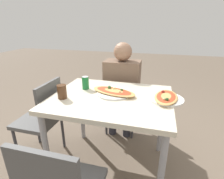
{
  "coord_description": "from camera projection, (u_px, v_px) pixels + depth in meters",
  "views": [
    {
      "loc": [
        0.38,
        -1.36,
        1.4
      ],
      "look_at": [
        0.0,
        0.02,
        0.84
      ],
      "focal_mm": 28.0,
      "sensor_mm": 36.0,
      "label": 1
    }
  ],
  "objects": [
    {
      "name": "chair_side_left",
      "position": [
        43.0,
        116.0,
        1.78
      ],
      "size": [
        0.4,
        0.4,
        0.87
      ],
      "rotation": [
        0.0,
        0.0,
        1.57
      ],
      "color": "#4C4C4C",
      "rests_on": "ground_plane"
    },
    {
      "name": "chair_far_seated",
      "position": [
        123.0,
        94.0,
        2.33
      ],
      "size": [
        0.4,
        0.4,
        0.87
      ],
      "rotation": [
        0.0,
        0.0,
        3.14
      ],
      "color": "#4C4C4C",
      "rests_on": "ground_plane"
    },
    {
      "name": "pizza_main",
      "position": [
        114.0,
        92.0,
        1.6
      ],
      "size": [
        0.46,
        0.31,
        0.06
      ],
      "color": "white",
      "rests_on": "dining_table"
    },
    {
      "name": "soda_can",
      "position": [
        85.0,
        83.0,
        1.7
      ],
      "size": [
        0.07,
        0.07,
        0.12
      ],
      "color": "#197233",
      "rests_on": "dining_table"
    },
    {
      "name": "ground_plane",
      "position": [
        111.0,
        165.0,
        1.83
      ],
      "size": [
        14.0,
        14.0,
        0.0
      ],
      "primitive_type": "plane",
      "color": "#6B5B4C"
    },
    {
      "name": "person_seated",
      "position": [
        122.0,
        82.0,
        2.15
      ],
      "size": [
        0.43,
        0.28,
        1.18
      ],
      "rotation": [
        0.0,
        0.0,
        3.14
      ],
      "color": "#2D2D38",
      "rests_on": "ground_plane"
    },
    {
      "name": "dining_table",
      "position": [
        111.0,
        105.0,
        1.58
      ],
      "size": [
        1.05,
        0.83,
        0.78
      ],
      "color": "beige",
      "rests_on": "ground_plane"
    },
    {
      "name": "drink_glass",
      "position": [
        62.0,
        92.0,
        1.49
      ],
      "size": [
        0.08,
        0.08,
        0.12
      ],
      "color": "#4C2D19",
      "rests_on": "dining_table"
    },
    {
      "name": "pizza_second",
      "position": [
        166.0,
        98.0,
        1.48
      ],
      "size": [
        0.3,
        0.36,
        0.05
      ],
      "color": "white",
      "rests_on": "dining_table"
    }
  ]
}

